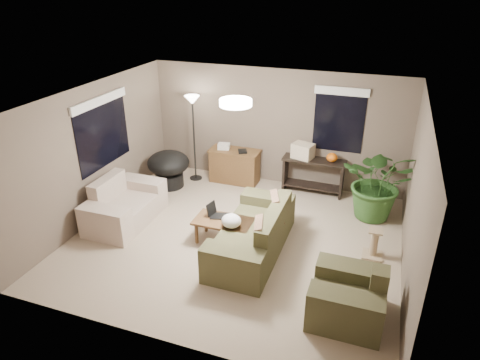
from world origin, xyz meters
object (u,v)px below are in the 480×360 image
(loveseat, at_px, (124,207))
(houseplant, at_px, (378,190))
(armchair, at_px, (348,298))
(main_sofa, at_px, (255,236))
(coffee_table, at_px, (223,223))
(desk, at_px, (235,166))
(floor_lamp, at_px, (193,110))
(cat_scratching_post, at_px, (374,245))
(papasan_chair, at_px, (169,166))
(console_table, at_px, (313,173))

(loveseat, relative_size, houseplant, 1.09)
(loveseat, relative_size, armchair, 1.60)
(main_sofa, height_order, coffee_table, main_sofa)
(coffee_table, bearing_deg, desk, 105.54)
(loveseat, height_order, armchair, same)
(loveseat, bearing_deg, coffee_table, -0.86)
(loveseat, xyz_separation_m, floor_lamp, (0.47, 2.14, 1.30))
(floor_lamp, xyz_separation_m, cat_scratching_post, (4.00, -1.76, -1.38))
(armchair, bearing_deg, floor_lamp, 138.85)
(papasan_chair, height_order, floor_lamp, floor_lamp)
(papasan_chair, bearing_deg, desk, 28.73)
(main_sofa, bearing_deg, floor_lamp, 133.18)
(main_sofa, bearing_deg, loveseat, 177.32)
(desk, bearing_deg, main_sofa, -62.91)
(armchair, relative_size, houseplant, 0.68)
(main_sofa, distance_m, floor_lamp, 3.36)
(console_table, bearing_deg, houseplant, -25.88)
(papasan_chair, bearing_deg, floor_lamp, 55.60)
(coffee_table, height_order, floor_lamp, floor_lamp)
(loveseat, bearing_deg, cat_scratching_post, 4.91)
(houseplant, bearing_deg, floor_lamp, 173.78)
(houseplant, bearing_deg, coffee_table, -144.18)
(desk, bearing_deg, armchair, -50.10)
(console_table, bearing_deg, coffee_table, -114.55)
(loveseat, distance_m, desk, 2.66)
(loveseat, relative_size, desk, 1.45)
(armchair, xyz_separation_m, houseplant, (0.18, 2.86, 0.27))
(console_table, relative_size, papasan_chair, 1.13)
(main_sofa, xyz_separation_m, coffee_table, (-0.59, 0.09, 0.06))
(armchair, xyz_separation_m, coffee_table, (-2.23, 1.12, 0.06))
(console_table, xyz_separation_m, papasan_chair, (-2.99, -0.76, 0.03))
(main_sofa, bearing_deg, coffee_table, 171.18)
(desk, bearing_deg, console_table, 2.11)
(papasan_chair, xyz_separation_m, cat_scratching_post, (4.37, -1.21, -0.25))
(console_table, bearing_deg, loveseat, -142.71)
(coffee_table, relative_size, cat_scratching_post, 2.00)
(coffee_table, distance_m, desk, 2.41)
(main_sofa, relative_size, papasan_chair, 1.91)
(papasan_chair, bearing_deg, cat_scratching_post, -15.50)
(armchair, height_order, papasan_chair, armchair)
(main_sofa, bearing_deg, houseplant, 45.13)
(main_sofa, xyz_separation_m, floor_lamp, (-2.12, 2.26, 1.30))
(armchair, xyz_separation_m, papasan_chair, (-4.14, 2.74, 0.17))
(armchair, distance_m, floor_lamp, 5.16)
(coffee_table, relative_size, floor_lamp, 0.52)
(console_table, bearing_deg, desk, -177.89)
(coffee_table, bearing_deg, armchair, -26.63)
(houseplant, distance_m, cat_scratching_post, 1.37)
(desk, xyz_separation_m, houseplant, (3.06, -0.58, 0.19))
(main_sofa, relative_size, coffee_table, 2.20)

